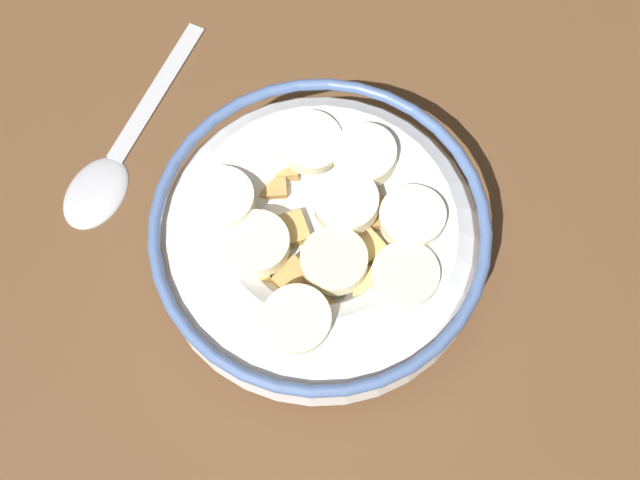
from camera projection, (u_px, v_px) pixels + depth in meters
ground_plane at (320, 267)px, 44.10cm from camera, size 123.30×123.30×2.00cm
cereal_bowl at (320, 241)px, 40.53cm from camera, size 16.45×16.45×5.83cm
spoon at (110, 165)px, 44.91cm from camera, size 7.67×14.12×0.80cm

